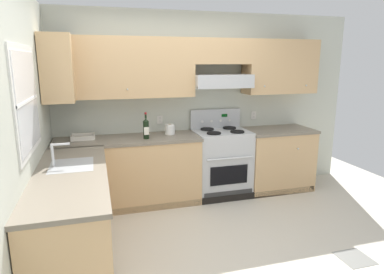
{
  "coord_description": "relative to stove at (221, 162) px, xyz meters",
  "views": [
    {
      "loc": [
        -0.99,
        -3.04,
        1.88
      ],
      "look_at": [
        0.09,
        0.7,
        1.0
      ],
      "focal_mm": 31.42,
      "sensor_mm": 36.0,
      "label": 1
    }
  ],
  "objects": [
    {
      "name": "paper_towel_roll",
      "position": [
        -0.72,
        0.09,
        0.5
      ],
      "size": [
        0.13,
        0.13,
        0.14
      ],
      "color": "white",
      "rests_on": "counter_back_run"
    },
    {
      "name": "counter_back_run",
      "position": [
        -0.54,
        -0.01,
        -0.03
      ],
      "size": [
        3.6,
        0.65,
        0.91
      ],
      "color": "tan",
      "rests_on": "ground_plane"
    },
    {
      "name": "wall_left",
      "position": [
        -2.27,
        -1.03,
        0.87
      ],
      "size": [
        0.47,
        4.0,
        2.55
      ],
      "color": "beige",
      "rests_on": "ground_plane"
    },
    {
      "name": "bowl",
      "position": [
        -1.85,
        0.11,
        0.45
      ],
      "size": [
        0.29,
        0.24,
        0.06
      ],
      "color": "beige",
      "rests_on": "counter_back_run"
    },
    {
      "name": "wine_bottle",
      "position": [
        -1.07,
        -0.1,
        0.57
      ],
      "size": [
        0.07,
        0.08,
        0.34
      ],
      "color": "black",
      "rests_on": "counter_back_run"
    },
    {
      "name": "floor_accent_tile",
      "position": [
        0.67,
        -1.91,
        -0.48
      ],
      "size": [
        0.3,
        0.3,
        0.01
      ],
      "primitive_type": "cube",
      "color": "slate",
      "rests_on": "ground_plane"
    },
    {
      "name": "stove",
      "position": [
        0.0,
        0.0,
        0.0
      ],
      "size": [
        0.76,
        0.62,
        1.2
      ],
      "color": "#B7BABC",
      "rests_on": "ground_plane"
    },
    {
      "name": "wall_back",
      "position": [
        -0.28,
        0.27,
        1.0
      ],
      "size": [
        4.68,
        0.57,
        2.55
      ],
      "color": "beige",
      "rests_on": "ground_plane"
    },
    {
      "name": "ground_plane",
      "position": [
        -0.68,
        -1.25,
        -0.48
      ],
      "size": [
        7.04,
        7.04,
        0.0
      ],
      "primitive_type": "plane",
      "color": "beige"
    },
    {
      "name": "counter_left_run",
      "position": [
        -1.93,
        -1.25,
        -0.02
      ],
      "size": [
        0.63,
        1.91,
        1.13
      ],
      "color": "tan",
      "rests_on": "ground_plane"
    }
  ]
}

